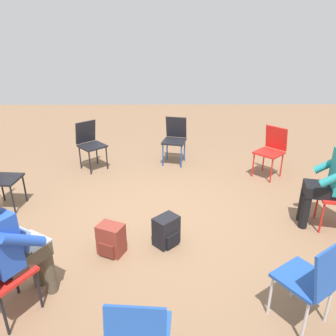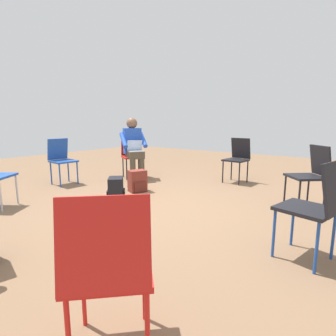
# 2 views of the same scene
# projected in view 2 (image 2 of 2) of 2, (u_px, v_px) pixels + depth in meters

# --- Properties ---
(ground_plane) EXTENTS (14.00, 14.00, 0.00)m
(ground_plane) POSITION_uv_depth(u_px,v_px,m) (148.00, 207.00, 3.57)
(ground_plane) COLOR brown
(chair_south) EXTENTS (0.43, 0.47, 0.85)m
(chair_south) POSITION_uv_depth(u_px,v_px,m) (61.00, 158.00, 4.87)
(chair_south) COLOR #1E4799
(chair_south) RESTS_ON ground
(chair_northeast) EXTENTS (0.58, 0.58, 0.85)m
(chair_northeast) POSITION_uv_depth(u_px,v_px,m) (108.00, 265.00, 1.20)
(chair_northeast) COLOR red
(chair_northeast) RESTS_ON ground
(chair_southwest) EXTENTS (0.56, 0.58, 0.85)m
(chair_southwest) POSITION_uv_depth(u_px,v_px,m) (132.00, 154.00, 5.48)
(chair_southwest) COLOR red
(chair_southwest) RESTS_ON ground
(chair_west) EXTENTS (0.47, 0.43, 0.85)m
(chair_west) POSITION_uv_depth(u_px,v_px,m) (238.00, 157.00, 5.03)
(chair_west) COLOR black
(chair_west) RESTS_ON ground
(chair_north) EXTENTS (0.48, 0.52, 0.85)m
(chair_north) POSITION_uv_depth(u_px,v_px,m) (316.00, 204.00, 2.10)
(chair_north) COLOR black
(chair_north) RESTS_ON ground
(chair_northwest) EXTENTS (0.58, 0.59, 0.85)m
(chair_northwest) POSITION_uv_depth(u_px,v_px,m) (311.00, 172.00, 3.44)
(chair_northwest) COLOR black
(chair_northwest) RESTS_ON ground
(person_with_laptop) EXTENTS (0.62, 0.64, 1.24)m
(person_with_laptop) POSITION_uv_depth(u_px,v_px,m) (133.00, 145.00, 5.29)
(person_with_laptop) COLOR #4C4233
(person_with_laptop) RESTS_ON ground
(backpack_near_laptop_user) EXTENTS (0.34, 0.34, 0.36)m
(backpack_near_laptop_user) POSITION_uv_depth(u_px,v_px,m) (116.00, 191.00, 3.79)
(backpack_near_laptop_user) COLOR black
(backpack_near_laptop_user) RESTS_ON ground
(backpack_by_empty_chair) EXTENTS (0.34, 0.31, 0.36)m
(backpack_by_empty_chair) POSITION_uv_depth(u_px,v_px,m) (137.00, 182.00, 4.37)
(backpack_by_empty_chair) COLOR maroon
(backpack_by_empty_chair) RESTS_ON ground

